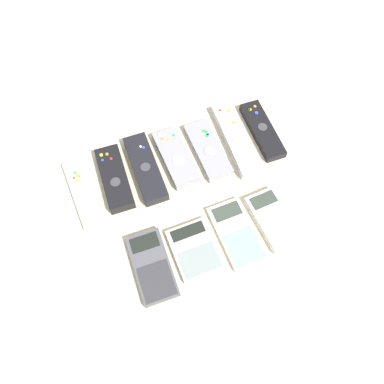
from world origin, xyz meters
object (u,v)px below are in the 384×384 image
(remote_1, at_px, (115,178))
(calculator_1, at_px, (195,249))
(remote_2, at_px, (145,168))
(remote_4, at_px, (208,150))
(remote_6, at_px, (262,130))
(remote_5, at_px, (237,139))
(calculator_0, at_px, (152,266))
(calculator_3, at_px, (273,219))
(calculator_2, at_px, (236,233))
(remote_3, at_px, (176,157))
(remote_0, at_px, (85,194))

(remote_1, height_order, calculator_1, remote_1)
(remote_2, height_order, remote_4, remote_2)
(remote_2, xyz_separation_m, remote_6, (0.29, -0.00, -0.00))
(remote_5, distance_m, calculator_0, 0.36)
(calculator_3, bearing_deg, remote_6, 66.66)
(calculator_1, relative_size, calculator_2, 0.79)
(remote_1, bearing_deg, calculator_3, -34.48)
(remote_1, bearing_deg, remote_5, 2.22)
(remote_2, xyz_separation_m, remote_3, (0.07, 0.00, -0.00))
(remote_6, bearing_deg, calculator_2, -125.71)
(calculator_0, bearing_deg, remote_4, 47.58)
(remote_2, xyz_separation_m, remote_5, (0.23, -0.00, -0.00))
(remote_0, distance_m, remote_4, 0.30)
(remote_4, distance_m, calculator_0, 0.30)
(remote_0, bearing_deg, calculator_1, -52.10)
(calculator_3, bearing_deg, remote_4, 103.24)
(remote_4, relative_size, calculator_3, 1.18)
(remote_6, height_order, calculator_1, remote_6)
(calculator_1, bearing_deg, calculator_3, -0.25)
(remote_0, relative_size, remote_5, 0.85)
(remote_2, relative_size, calculator_2, 1.21)
(remote_0, distance_m, calculator_0, 0.22)
(remote_0, xyz_separation_m, calculator_3, (0.36, -0.21, 0.00))
(remote_5, distance_m, calculator_3, 0.22)
(remote_3, bearing_deg, remote_0, -178.48)
(remote_2, height_order, remote_6, remote_2)
(remote_6, bearing_deg, calculator_1, -138.42)
(remote_0, bearing_deg, remote_1, 5.67)
(calculator_3, bearing_deg, remote_3, 119.44)
(remote_4, bearing_deg, remote_2, 178.24)
(calculator_1, height_order, calculator_3, calculator_3)
(calculator_2, distance_m, calculator_3, 0.09)
(remote_3, relative_size, remote_6, 0.93)
(remote_2, relative_size, calculator_1, 1.54)
(remote_1, xyz_separation_m, calculator_2, (0.20, -0.22, -0.01))
(calculator_1, bearing_deg, remote_5, 48.06)
(remote_5, relative_size, calculator_0, 1.40)
(remote_0, height_order, remote_4, remote_4)
(remote_0, xyz_separation_m, remote_3, (0.22, 0.01, 0.00))
(remote_6, distance_m, calculator_2, 0.27)
(remote_3, relative_size, calculator_2, 1.07)
(remote_6, bearing_deg, calculator_0, -146.46)
(remote_0, xyz_separation_m, calculator_2, (0.27, -0.21, -0.00))
(calculator_0, distance_m, calculator_3, 0.27)
(remote_6, relative_size, calculator_1, 1.46)
(calculator_1, bearing_deg, remote_4, 60.98)
(remote_0, distance_m, remote_1, 0.07)
(remote_2, bearing_deg, remote_1, -179.56)
(calculator_0, bearing_deg, remote_1, 95.48)
(remote_5, xyz_separation_m, calculator_1, (-0.19, -0.21, -0.00))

